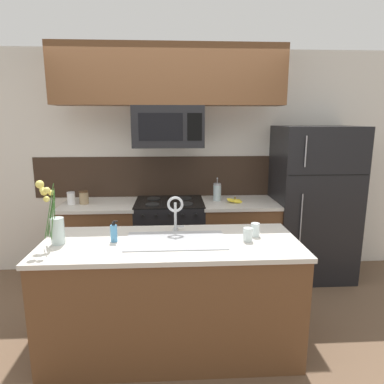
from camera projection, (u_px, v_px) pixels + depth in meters
ground_plane at (170, 322)px, 3.14m from camera, size 10.00×10.00×0.00m
rear_partition at (194, 163)px, 4.14m from camera, size 5.20×0.10×2.60m
splash_band at (169, 177)px, 4.10m from camera, size 3.17×0.01×0.48m
back_counter_left at (102, 242)px, 3.88m from camera, size 0.82×0.65×0.91m
back_counter_right at (238, 239)px, 3.97m from camera, size 0.86×0.65×0.91m
stove_range at (170, 240)px, 3.93m from camera, size 0.76×0.64×0.93m
microwave at (168, 127)px, 3.64m from camera, size 0.74×0.40×0.43m
upper_cabinet_band at (169, 75)px, 3.50m from camera, size 2.38×0.34×0.60m
refrigerator at (312, 203)px, 3.95m from camera, size 0.88×0.74×1.75m
storage_jar_tall at (71, 198)px, 3.74m from camera, size 0.09×0.09×0.14m
storage_jar_medium at (84, 197)px, 3.76m from camera, size 0.10×0.10×0.14m
banana_bunch at (235, 201)px, 3.81m from camera, size 0.19×0.15×0.08m
french_press at (217, 192)px, 3.90m from camera, size 0.09×0.09×0.27m
island_counter at (172, 295)px, 2.71m from camera, size 1.96×0.80×0.91m
kitchen_sink at (176, 249)px, 2.63m from camera, size 0.76×0.42×0.16m
sink_faucet at (175, 209)px, 2.78m from camera, size 0.14×0.14×0.31m
dish_soap_bottle at (114, 233)px, 2.59m from camera, size 0.06×0.05×0.16m
drinking_glass at (248, 235)px, 2.60m from camera, size 0.07×0.07×0.10m
spare_glass at (255, 230)px, 2.72m from camera, size 0.07×0.07×0.11m
flower_vase at (55, 224)px, 2.52m from camera, size 0.15×0.16×0.50m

